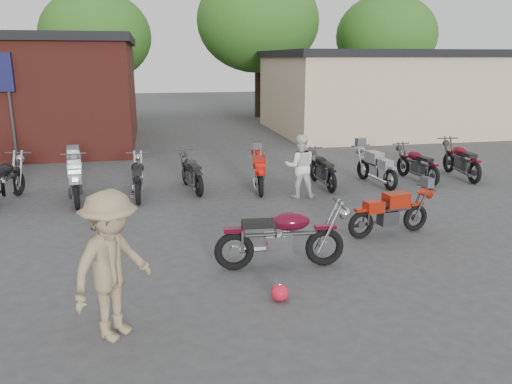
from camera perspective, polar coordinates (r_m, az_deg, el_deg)
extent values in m
plane|color=#38383A|center=(8.58, 4.78, -8.53)|extent=(90.00, 90.00, 0.00)
cube|color=tan|center=(25.04, 13.99, 10.79)|extent=(10.00, 8.00, 3.50)
ellipsoid|color=red|center=(7.42, 2.72, -11.41)|extent=(0.29, 0.29, 0.25)
imported|color=white|center=(12.56, 5.04, 2.94)|extent=(0.86, 0.72, 1.60)
imported|color=#8F7C58|center=(6.45, -16.13, -8.08)|extent=(1.35, 1.40, 1.92)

